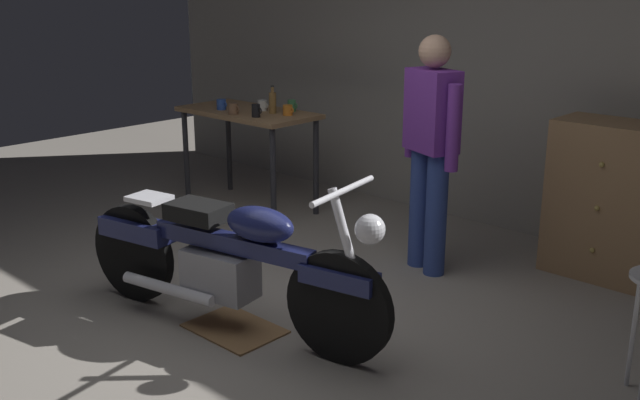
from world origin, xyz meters
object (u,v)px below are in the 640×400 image
Objects in this scene: motorcycle at (228,258)px; person_standing at (431,144)px; mug_black_matte at (256,111)px; mug_brown_stoneware at (233,109)px; mug_orange_travel at (288,110)px; mug_blue_enamel at (222,105)px; mug_green_speckled at (292,106)px; mug_white_ceramic at (263,105)px; bottle at (273,102)px; wooden_dresser at (611,201)px.

person_standing is (0.31, 1.59, 0.48)m from motorcycle.
mug_brown_stoneware is at bearing -171.91° from mug_black_matte.
mug_orange_travel is at bearing 115.46° from motorcycle.
mug_orange_travel is 1.05× the size of mug_black_matte.
mug_black_matte is at bearing 122.23° from motorcycle.
person_standing reaches higher than mug_black_matte.
mug_green_speckled reaches higher than mug_blue_enamel.
motorcycle is 17.82× the size of mug_brown_stoneware.
mug_white_ceramic is (-1.96, 0.23, 0.02)m from person_standing.
mug_green_speckled is at bearing 115.33° from motorcycle.
mug_brown_stoneware is at bearing 21.59° from person_standing.
mug_white_ceramic is (-0.22, -0.15, -0.00)m from mug_green_speckled.
mug_black_matte reaches higher than motorcycle.
mug_green_speckled reaches higher than mug_white_ceramic.
mug_black_matte reaches higher than mug_brown_stoneware.
person_standing reaches higher than motorcycle.
motorcycle is 1.30× the size of person_standing.
mug_black_matte reaches higher than mug_white_ceramic.
mug_blue_enamel is 0.95× the size of mug_brown_stoneware.
mug_green_speckled is (-1.43, 1.97, 0.50)m from motorcycle.
mug_orange_travel is at bearing 36.82° from mug_brown_stoneware.
mug_black_matte is (-1.76, -0.02, 0.03)m from person_standing.
mug_brown_stoneware is at bearing -17.09° from mug_blue_enamel.
mug_blue_enamel is 0.27m from mug_brown_stoneware.
mug_white_ceramic is at bearing 178.75° from mug_orange_travel.
motorcycle is at bearing -53.81° from mug_orange_travel.
motorcycle is 19.72× the size of mug_black_matte.
mug_white_ceramic is 0.17m from bottle.
mug_white_ceramic is (-0.33, 0.01, 0.00)m from mug_orange_travel.
bottle is at bearing -107.75° from mug_green_speckled.
bottle is at bearing -168.57° from wooden_dresser.
mug_green_speckled is 0.41m from mug_black_matte.
mug_white_ceramic is (0.05, 0.29, -0.00)m from mug_brown_stoneware.
mug_white_ceramic is 0.48× the size of bottle.
bottle reaches higher than motorcycle.
mug_orange_travel is at bearing -168.37° from wooden_dresser.
person_standing is at bearing -6.74° from mug_white_ceramic.
mug_white_ceramic is at bearing -146.01° from mug_green_speckled.
mug_black_matte reaches higher than mug_orange_travel.
person_standing is at bearing -6.39° from bottle.
mug_brown_stoneware is 1.11× the size of mug_black_matte.
mug_blue_enamel is 1.01× the size of mug_orange_travel.
mug_white_ceramic is 1.05× the size of mug_black_matte.
bottle is at bearing -10.60° from mug_white_ceramic.
mug_orange_travel is at bearing -55.49° from mug_green_speckled.
mug_white_ceramic is at bearing 127.67° from mug_black_matte.
mug_orange_travel is (-1.63, 0.22, 0.02)m from person_standing.
wooden_dresser is at bearing 16.00° from mug_black_matte.
bottle is at bearing -171.91° from mug_orange_travel.
mug_black_matte is 0.46× the size of bottle.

